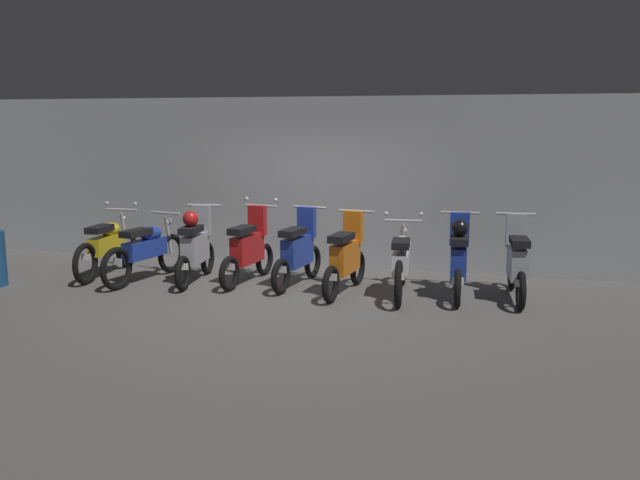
# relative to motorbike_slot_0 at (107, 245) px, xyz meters

# --- Properties ---
(ground_plane) EXTENTS (80.00, 80.00, 0.00)m
(ground_plane) POSITION_rel_motorbike_slot_0_xyz_m (3.21, -0.65, -0.49)
(ground_plane) COLOR #565451
(back_wall) EXTENTS (16.00, 0.30, 2.90)m
(back_wall) POSITION_rel_motorbike_slot_0_xyz_m (3.21, 1.69, 0.96)
(back_wall) COLOR #9EA0A3
(back_wall) RESTS_ON ground
(motorbike_slot_0) EXTENTS (0.59, 1.95, 1.15)m
(motorbike_slot_0) POSITION_rel_motorbike_slot_0_xyz_m (0.00, 0.00, 0.00)
(motorbike_slot_0) COLOR black
(motorbike_slot_0) RESTS_ON ground
(motorbike_slot_1) EXTENTS (0.62, 1.93, 1.03)m
(motorbike_slot_1) POSITION_rel_motorbike_slot_0_xyz_m (0.81, -0.21, -0.00)
(motorbike_slot_1) COLOR black
(motorbike_slot_1) RESTS_ON ground
(motorbike_slot_2) EXTENTS (0.56, 1.68, 1.18)m
(motorbike_slot_2) POSITION_rel_motorbike_slot_0_xyz_m (1.60, -0.09, 0.07)
(motorbike_slot_2) COLOR black
(motorbike_slot_2) RESTS_ON ground
(motorbike_slot_3) EXTENTS (0.59, 1.68, 1.29)m
(motorbike_slot_3) POSITION_rel_motorbike_slot_0_xyz_m (2.41, 0.08, 0.04)
(motorbike_slot_3) COLOR black
(motorbike_slot_3) RESTS_ON ground
(motorbike_slot_4) EXTENTS (0.56, 1.67, 1.18)m
(motorbike_slot_4) POSITION_rel_motorbike_slot_0_xyz_m (3.22, 0.09, 0.03)
(motorbike_slot_4) COLOR black
(motorbike_slot_4) RESTS_ON ground
(motorbike_slot_5) EXTENTS (0.56, 1.68, 1.18)m
(motorbike_slot_5) POSITION_rel_motorbike_slot_0_xyz_m (4.02, -0.19, 0.03)
(motorbike_slot_5) COLOR black
(motorbike_slot_5) RESTS_ON ground
(motorbike_slot_6) EXTENTS (0.59, 1.95, 1.15)m
(motorbike_slot_6) POSITION_rel_motorbike_slot_0_xyz_m (4.81, -0.12, 0.00)
(motorbike_slot_6) COLOR black
(motorbike_slot_6) RESTS_ON ground
(motorbike_slot_7) EXTENTS (0.56, 1.68, 1.18)m
(motorbike_slot_7) POSITION_rel_motorbike_slot_0_xyz_m (5.62, -0.01, 0.07)
(motorbike_slot_7) COLOR black
(motorbike_slot_7) RESTS_ON ground
(motorbike_slot_8) EXTENTS (0.56, 1.68, 1.18)m
(motorbike_slot_8) POSITION_rel_motorbike_slot_0_xyz_m (6.42, 0.07, 0.03)
(motorbike_slot_8) COLOR black
(motorbike_slot_8) RESTS_ON ground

